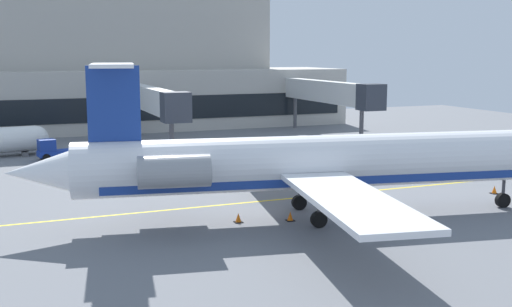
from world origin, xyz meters
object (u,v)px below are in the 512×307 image
object	(u,v)px
regional_jet	(324,163)
baggage_tug	(92,159)
pushback_tractor	(54,150)

from	to	relation	value
regional_jet	baggage_tug	bearing A→B (deg)	118.68
regional_jet	pushback_tractor	xyz separation A→B (m)	(-13.12, 26.50, -2.38)
regional_jet	baggage_tug	size ratio (longest dim) A/B	9.74
pushback_tractor	regional_jet	bearing A→B (deg)	-63.66
pushback_tractor	baggage_tug	bearing A→B (deg)	-70.73
baggage_tug	pushback_tractor	size ratio (longest dim) A/B	0.99
baggage_tug	pushback_tractor	xyz separation A→B (m)	(-2.44, 6.99, -0.15)
baggage_tug	pushback_tractor	bearing A→B (deg)	109.27
regional_jet	baggage_tug	world-z (taller)	regional_jet
regional_jet	baggage_tug	xyz separation A→B (m)	(-10.67, 19.51, -2.24)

